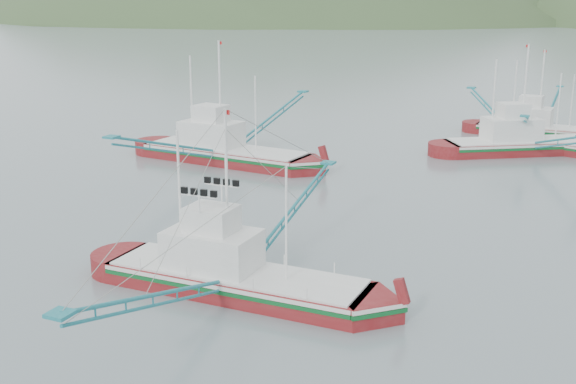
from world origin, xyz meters
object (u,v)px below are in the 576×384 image
at_px(bg_boat_far, 525,129).
at_px(bg_boat_left, 224,144).
at_px(main_boat, 233,265).
at_px(bg_boat_extra, 540,124).

bearing_deg(bg_boat_far, bg_boat_left, 179.00).
xyz_separation_m(main_boat, bg_boat_left, (-14.77, 25.70, 0.21)).
bearing_deg(bg_boat_extra, bg_boat_left, -132.66).
bearing_deg(bg_boat_extra, bg_boat_far, -90.47).
relative_size(bg_boat_left, bg_boat_extra, 1.18).
height_order(main_boat, bg_boat_far, bg_boat_far).
bearing_deg(main_boat, bg_boat_left, 120.29).
height_order(bg_boat_left, bg_boat_far, bg_boat_left).
distance_m(bg_boat_far, bg_boat_extra, 9.28).
relative_size(main_boat, bg_boat_extra, 1.03).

